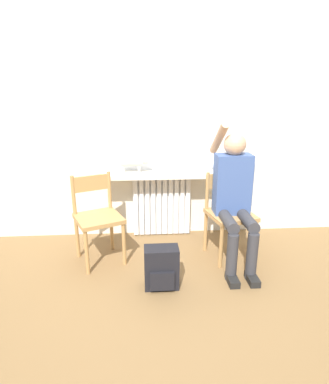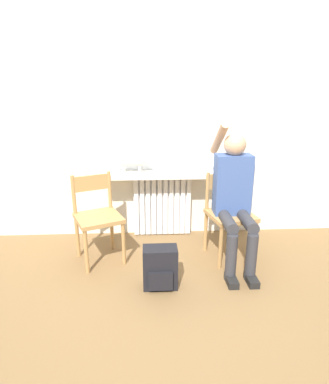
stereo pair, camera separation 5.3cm
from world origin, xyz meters
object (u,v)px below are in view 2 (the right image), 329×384
(backpack, at_px, (160,268))
(person, at_px, (234,193))
(cat, at_px, (135,161))
(chair_right, at_px, (229,213))
(chair_left, at_px, (97,216))

(backpack, bearing_deg, person, 30.22)
(cat, bearing_deg, chair_right, -26.47)
(chair_right, xyz_separation_m, person, (0.01, -0.11, 0.25))
(chair_right, height_order, backpack, chair_right)
(backpack, bearing_deg, cat, 102.89)
(cat, relative_size, backpack, 1.21)
(backpack, bearing_deg, chair_left, 138.47)
(chair_left, xyz_separation_m, backpack, (0.59, -0.52, -0.28))
(person, relative_size, cat, 3.09)
(cat, bearing_deg, backpack, -77.11)
(chair_left, relative_size, backpack, 2.33)
(chair_right, relative_size, cat, 1.92)
(cat, xyz_separation_m, backpack, (0.23, -0.99, -0.72))
(cat, bearing_deg, chair_left, -127.78)
(person, height_order, backpack, person)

